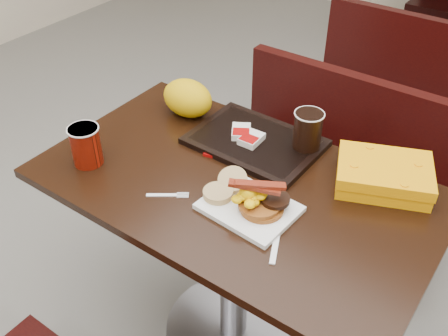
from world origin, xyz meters
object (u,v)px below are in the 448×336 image
Objects in this scene: coffee_cup_near at (86,146)px; clamshell at (384,175)px; table_near at (234,266)px; knife at (277,238)px; platter at (249,208)px; hashbrown_sleeve_left at (241,132)px; paper_bag at (188,98)px; fork at (162,195)px; coffee_cup_far at (308,130)px; pancake_stack at (262,206)px; tray at (255,142)px; bench_near_n at (326,169)px; hashbrown_sleeve_right at (251,139)px; bench_far_s at (419,66)px.

coffee_cup_near is 0.91m from clamshell.
knife is (0.22, -0.13, 0.38)m from table_near.
platter is 0.35m from hashbrown_sleeve_left.
fork is at bearing -61.33° from paper_bag.
fork is 0.67× the size of knife.
paper_bag is (-0.24, 0.02, 0.04)m from hashbrown_sleeve_left.
platter is at bearing -88.82° from coffee_cup_far.
clamshell is at bearing 54.45° from pancake_stack.
pancake_stack reaches higher than tray.
knife is at bearing -48.65° from tray.
table_near is at bearing -91.43° from hashbrown_sleeve_left.
paper_bag is (-0.50, 0.29, 0.04)m from pancake_stack.
coffee_cup_far is (0.23, 0.44, 0.08)m from fork.
bench_near_n is at bearing 99.97° from pancake_stack.
fork is at bearing -153.72° from platter.
bench_near_n is 0.72m from clamshell.
clamshell is at bearing 28.44° from coffee_cup_near.
coffee_cup_near is at bearing -136.53° from hashbrown_sleeve_right.
hashbrown_sleeve_left is (-0.34, 0.33, 0.03)m from knife.
fork is 0.38m from hashbrown_sleeve_left.
hashbrown_sleeve_right is at bearing 42.08° from fork.
paper_bag is at bearing 171.08° from hashbrown_sleeve_right.
coffee_cup_near is at bearing -156.88° from table_near.
hashbrown_sleeve_left reaches higher than pancake_stack.
pancake_stack is at bearing 11.48° from coffee_cup_near.
platter is 0.26m from fork.
platter is at bearing -33.16° from paper_bag.
pancake_stack is 1.50× the size of hashbrown_sleeve_right.
pancake_stack reaches higher than knife.
tray is (-0.20, 0.27, -0.02)m from pancake_stack.
platter is at bearing -13.59° from fork.
paper_bag is (-0.58, 0.35, 0.06)m from knife.
hashbrown_sleeve_right is at bearing -92.17° from bench_far_s.
coffee_cup_near is at bearing -116.21° from bench_near_n.
coffee_cup_near is at bearing -100.45° from paper_bag.
bench_near_n is at bearing 52.92° from paper_bag.
knife is at bearing -19.59° from platter.
hashbrown_sleeve_right is at bearing 109.49° from table_near.
pancake_stack is 0.37m from hashbrown_sleeve_left.
hashbrown_sleeve_left is (-0.12, -0.50, 0.42)m from bench_near_n.
table_near is 1.20× the size of bench_far_s.
hashbrown_sleeve_left reaches higher than bench_far_s.
hashbrown_sleeve_right is at bearing 44.91° from coffee_cup_near.
hashbrown_sleeve_right is at bearing -7.48° from paper_bag.
clamshell reaches higher than bench_near_n.
tray is (-0.28, 0.33, 0.01)m from knife.
pancake_stack is 0.34m from coffee_cup_far.
clamshell reaches higher than bench_far_s.
hashbrown_sleeve_right is at bearing -161.59° from knife.
coffee_cup_near is 0.68× the size of paper_bag.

